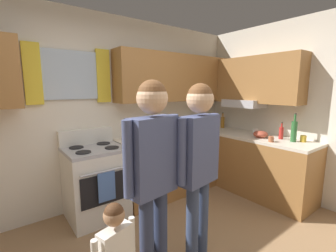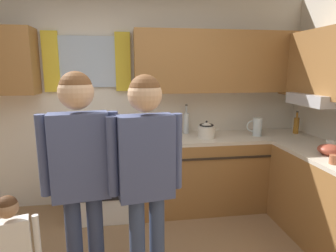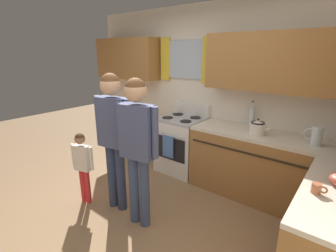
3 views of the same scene
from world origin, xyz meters
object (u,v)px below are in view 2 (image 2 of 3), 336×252
Objects in this scene: small_child at (13,249)px; adult_in_plaid at (146,166)px; stove_oven at (103,176)px; bottle_tall_clear at (186,122)px; mixing_bowl at (329,150)px; bottle_oil_amber at (296,125)px; mug_ceramic_white at (330,145)px; water_pitcher at (257,127)px; cup_terracotta at (334,160)px; stovetop_kettle at (206,130)px; adult_holding_child at (81,165)px.

adult_in_plaid is at bearing 9.85° from small_child.
bottle_tall_clear is at bearing 11.23° from stove_oven.
adult_in_plaid reaches higher than mixing_bowl.
bottle_tall_clear is 0.22× the size of adult_in_plaid.
bottle_oil_amber is at bearing -0.12° from stove_oven.
small_child is at bearing -163.67° from mug_ceramic_white.
adult_in_plaid is at bearing -111.21° from bottle_tall_clear.
stove_oven is 8.76× the size of mug_ceramic_white.
adult_in_plaid reaches higher than water_pitcher.
adult_in_plaid is at bearing -164.50° from mixing_bowl.
cup_terracotta is at bearing -124.79° from mug_ceramic_white.
stove_oven is at bearing 176.46° from stovetop_kettle.
stovetop_kettle is (-1.19, -0.07, -0.01)m from bottle_oil_amber.
stove_oven is 2.41m from mixing_bowl.
mixing_bowl is (0.97, -0.83, -0.05)m from stovetop_kettle.
stove_oven is 2.47m from bottle_oil_amber.
mug_ceramic_white is at bearing 16.33° from small_child.
bottle_tall_clear is at bearing 123.45° from stovetop_kettle.
stovetop_kettle is (-0.82, 1.08, 0.06)m from cup_terracotta.
bottle_tall_clear reaches higher than small_child.
bottle_oil_amber is 1.21m from cup_terracotta.
stove_oven is 2.39m from cup_terracotta.
bottle_oil_amber is 3.25m from small_child.
mug_ceramic_white is 0.46× the size of stovetop_kettle.
stovetop_kettle is (1.22, -0.08, 0.53)m from stove_oven.
mug_ceramic_white is 0.08× the size of adult_in_plaid.
cup_terracotta is at bearing 8.47° from adult_in_plaid.
adult_holding_child is at bearing -134.31° from stovetop_kettle.
stovetop_kettle reaches higher than mixing_bowl.
stovetop_kettle is at bearing 41.57° from small_child.
stovetop_kettle is 1.24× the size of water_pitcher.
cup_terracotta is 0.11× the size of small_child.
stove_oven reaches higher than cup_terracotta.
bottle_tall_clear is at bearing 144.14° from mug_ceramic_white.
small_child is at bearing -151.60° from bottle_oil_amber.
bottle_oil_amber is at bearing 72.07° from cup_terracotta.
adult_holding_child is 1.76× the size of small_child.
mixing_bowl is at bearing 59.14° from cup_terracotta.
small_child is (-0.43, -1.54, 0.13)m from stove_oven.
stovetop_kettle is 0.16× the size of adult_holding_child.
mixing_bowl is at bearing 13.71° from small_child.
bottle_oil_amber is (2.41, -0.00, 0.54)m from stove_oven.
bottle_oil_amber is at bearing -8.70° from bottle_tall_clear.
mixing_bowl is 0.13× the size of adult_holding_child.
adult_holding_child reaches higher than water_pitcher.
small_child is at bearing -166.29° from mixing_bowl.
adult_holding_child is at bearing -151.05° from bottle_oil_amber.
bottle_oil_amber is 2.63× the size of cup_terracotta.
water_pitcher is at bearing 42.88° from adult_in_plaid.
mug_ceramic_white is (0.29, 0.42, 0.01)m from cup_terracotta.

